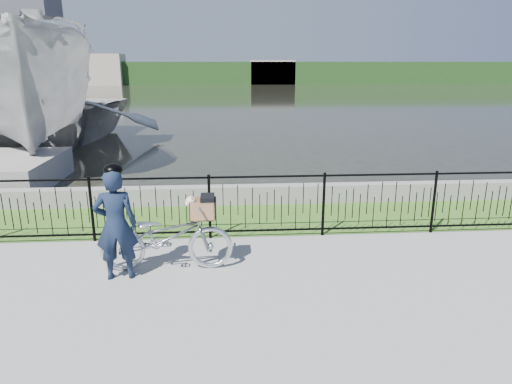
{
  "coord_description": "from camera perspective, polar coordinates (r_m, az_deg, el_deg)",
  "views": [
    {
      "loc": [
        -0.72,
        -5.95,
        2.99
      ],
      "look_at": [
        -0.23,
        1.0,
        1.0
      ],
      "focal_mm": 32.0,
      "sensor_mm": 36.0,
      "label": 1
    }
  ],
  "objects": [
    {
      "name": "ground",
      "position": [
        6.7,
        2.64,
        -10.59
      ],
      "size": [
        120.0,
        120.0,
        0.0
      ],
      "primitive_type": "plane",
      "color": "gray",
      "rests_on": "ground"
    },
    {
      "name": "grass_strip",
      "position": [
        9.09,
        0.78,
        -3.24
      ],
      "size": [
        60.0,
        2.0,
        0.01
      ],
      "primitive_type": "cube",
      "color": "#3B6620",
      "rests_on": "ground"
    },
    {
      "name": "water",
      "position": [
        39.07,
        -2.98,
        11.55
      ],
      "size": [
        120.0,
        120.0,
        0.0
      ],
      "primitive_type": "plane",
      "color": "black",
      "rests_on": "ground"
    },
    {
      "name": "quay_wall",
      "position": [
        9.98,
        0.31,
        -0.29
      ],
      "size": [
        60.0,
        0.3,
        0.4
      ],
      "primitive_type": "cube",
      "color": "gray",
      "rests_on": "ground"
    },
    {
      "name": "fence",
      "position": [
        7.96,
        1.38,
        -1.72
      ],
      "size": [
        14.0,
        0.06,
        1.15
      ],
      "primitive_type": null,
      "color": "black",
      "rests_on": "ground"
    },
    {
      "name": "far_treeline",
      "position": [
        65.97,
        -3.47,
        14.64
      ],
      "size": [
        120.0,
        6.0,
        3.0
      ],
      "primitive_type": "cube",
      "color": "#1F4119",
      "rests_on": "ground"
    },
    {
      "name": "far_building_left",
      "position": [
        66.25,
        -19.73,
        14.21
      ],
      "size": [
        8.0,
        4.0,
        4.0
      ],
      "primitive_type": "cube",
      "color": "#AC9D8A",
      "rests_on": "ground"
    },
    {
      "name": "far_building_right",
      "position": [
        64.82,
        2.04,
        14.73
      ],
      "size": [
        6.0,
        3.0,
        3.2
      ],
      "primitive_type": "cube",
      "color": "#AC9D8A",
      "rests_on": "ground"
    },
    {
      "name": "bicycle_rig",
      "position": [
        6.87,
        -11.08,
        -5.42
      ],
      "size": [
        1.95,
        0.68,
        1.15
      ],
      "color": "silver",
      "rests_on": "ground"
    },
    {
      "name": "cyclist",
      "position": [
        6.66,
        -17.15,
        -3.73
      ],
      "size": [
        0.62,
        0.45,
        1.67
      ],
      "color": "#121D32",
      "rests_on": "ground"
    },
    {
      "name": "boat_near",
      "position": [
        16.44,
        -26.66,
        11.35
      ],
      "size": [
        7.64,
        11.32,
        5.89
      ],
      "color": "#B4B4B4",
      "rests_on": "water"
    },
    {
      "name": "boat_far",
      "position": [
        18.23,
        -28.17,
        8.25
      ],
      "size": [
        10.48,
        12.66,
        2.27
      ],
      "color": "#B4B4B4",
      "rests_on": "water"
    }
  ]
}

